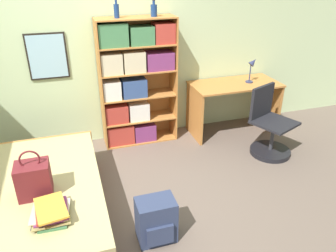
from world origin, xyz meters
TOP-DOWN VIEW (x-y plane):
  - ground_plane at (0.00, 0.00)m, footprint 14.00×14.00m
  - wall_back at (-0.00, 1.57)m, footprint 10.00×0.09m
  - bed at (-0.62, 0.02)m, footprint 1.15×1.94m
  - handbag at (-0.62, -0.14)m, footprint 0.28×0.22m
  - book_stack_on_bed at (-0.50, -0.48)m, footprint 0.32×0.39m
  - bookcase at (0.58, 1.34)m, footprint 1.00×0.33m
  - bottle_green at (0.42, 1.32)m, footprint 0.06×0.06m
  - bottle_brown at (0.87, 1.31)m, footprint 0.08×0.08m
  - desk at (2.02, 1.21)m, footprint 1.25×0.62m
  - desk_lamp at (2.25, 1.19)m, footprint 0.15×0.10m
  - desk_chair at (2.18, 0.49)m, footprint 0.62×0.62m
  - backpack at (0.36, -0.54)m, footprint 0.34×0.27m

SIDE VIEW (x-z plane):
  - ground_plane at x=0.00m, z-range 0.00..0.00m
  - backpack at x=0.36m, z-range 0.00..0.42m
  - bed at x=-0.62m, z-range 0.00..0.43m
  - desk_chair at x=2.18m, z-range -0.17..0.72m
  - book_stack_on_bed at x=-0.50m, z-range 0.43..0.54m
  - desk at x=2.02m, z-range 0.15..0.90m
  - handbag at x=-0.62m, z-range 0.37..0.81m
  - bookcase at x=0.58m, z-range 0.03..1.72m
  - desk_lamp at x=2.25m, z-range 0.80..1.16m
  - wall_back at x=0.00m, z-range 0.00..2.60m
  - bottle_brown at x=0.87m, z-range 1.66..1.86m
  - bottle_green at x=0.42m, z-range 1.66..1.88m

